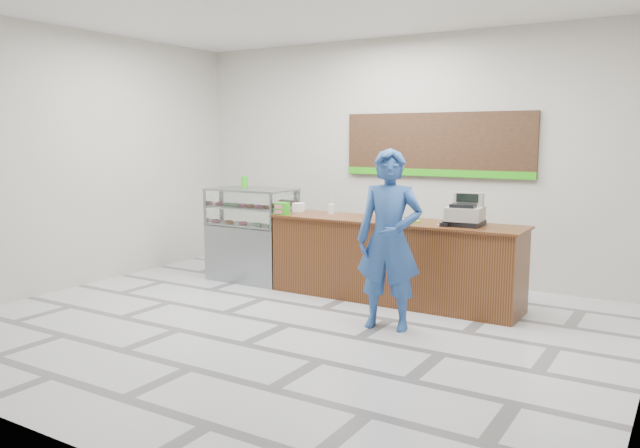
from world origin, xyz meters
The scene contains 15 objects.
floor centered at (0.00, 0.00, 0.00)m, with size 7.00×7.00×0.00m, color #BCBCC0.
back_wall centered at (0.00, 3.00, 1.75)m, with size 7.00×7.00×0.00m, color #BCB7AC.
sales_counter centered at (0.55, 1.55, 0.52)m, with size 3.26×0.76×1.03m.
display_case centered at (-1.67, 1.55, 0.68)m, with size 1.22×0.72×1.33m.
menu_board centered at (0.55, 2.96, 1.93)m, with size 2.80×0.06×0.90m.
cash_register centered at (1.47, 1.56, 1.17)m, with size 0.44×0.46×0.38m.
card_terminal centered at (1.29, 1.39, 1.05)m, with size 0.09×0.18×0.04m, color black.
serving_tray centered at (0.73, 1.52, 1.04)m, with size 0.37×0.30×0.02m.
napkin_box centered at (-0.95, 1.68, 1.09)m, with size 0.14×0.14×0.12m, color white.
straw_cup centered at (-0.42, 1.68, 1.10)m, with size 0.09×0.09×0.13m, color silver.
promo_box centered at (-0.95, 1.28, 1.11)m, with size 0.18×0.12×0.16m, color #2BAD13.
donut_decal centered at (1.24, 1.47, 1.03)m, with size 0.17×0.17×0.00m, color #E46588.
green_cup_left centered at (-1.99, 1.80, 1.40)m, with size 0.08×0.08×0.13m, color #2BAD13.
green_cup_right centered at (-1.96, 1.76, 1.41)m, with size 0.10×0.10×0.15m, color #2BAD13.
customer centered at (0.99, 0.49, 0.97)m, with size 0.71×0.46×1.94m, color #264A8C.
Camera 1 is at (3.79, -5.49, 2.06)m, focal length 35.00 mm.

